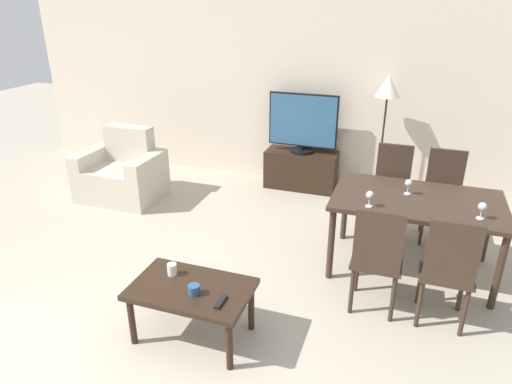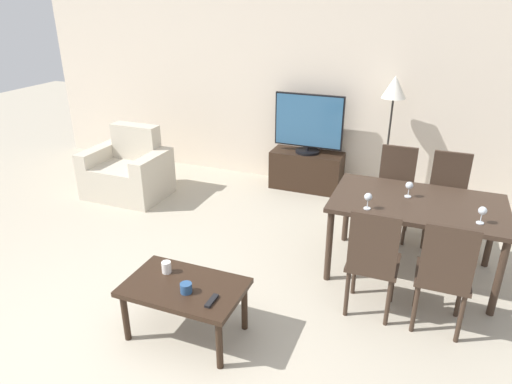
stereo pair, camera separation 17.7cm
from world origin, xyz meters
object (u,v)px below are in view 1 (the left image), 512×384
Objects in this scene: dining_chair_far at (443,192)px; coffee_table at (191,293)px; dining_chair_near at (377,256)px; wine_glass_right at (409,184)px; dining_table at (417,206)px; wine_glass_center at (482,208)px; wine_glass_left at (370,196)px; dining_chair_near_right at (448,268)px; floor_lamp at (387,95)px; armchair at (122,174)px; remote_primary at (221,302)px; cup_colored_far at (172,269)px; dining_chair_far_left at (391,185)px; tv_stand at (301,170)px; cup_white_near at (194,290)px; tv at (303,123)px.

coffee_table is at bearing -127.86° from dining_chair_far.
dining_chair_near reaches higher than wine_glass_right.
wine_glass_center is (0.49, -0.26, 0.18)m from dining_table.
wine_glass_right is (0.30, 0.39, 0.00)m from wine_glass_left.
wine_glass_left is 0.50m from wine_glass_right.
dining_chair_near_right is 2.58m from floor_lamp.
armchair reaches higher than remote_primary.
dining_chair_near is 10.41× the size of cup_colored_far.
coffee_table is 2.91m from dining_chair_far.
dining_chair_near_right is (0.26, -0.77, -0.13)m from dining_table.
remote_primary is 0.53m from cup_colored_far.
coffee_table is 9.65× the size of cup_colored_far.
dining_chair_far_left is (3.30, 0.20, 0.22)m from armchair.
wine_glass_left reaches higher than coffee_table.
dining_chair_near reaches higher than remote_primary.
dining_table reaches higher than tv_stand.
wine_glass_right is at bearing 56.07° from remote_primary.
cup_white_near is at bearing -132.44° from dining_table.
tv is 2.22m from wine_glass_left.
dining_chair_near is at bearing -108.84° from dining_chair_far.
wine_glass_center is at bearing -29.26° from wine_glass_right.
dining_table reaches higher than remote_primary.
armchair is at bearing 134.35° from coffee_table.
remote_primary is 2.08m from wine_glass_right.
wine_glass_left is at bearing -97.14° from dining_chair_far_left.
dining_chair_near is at bearing -145.86° from wine_glass_center.
coffee_table is 0.60× the size of dining_table.
dining_chair_far_left is at bearing 108.84° from dining_table.
wine_glass_right is at bearing 144.68° from dining_table.
wine_glass_center is at bearing 38.46° from remote_primary.
dining_chair_near is 0.61× the size of floor_lamp.
floor_lamp is 3.44m from cup_white_near.
wine_glass_right reaches higher than dining_table.
wine_glass_right is at bearing 48.19° from coffee_table.
dining_table is 0.54m from wine_glass_left.
floor_lamp is at bearing 71.07° from coffee_table.
dining_chair_far_left is 10.41× the size of cup_colored_far.
cup_colored_far is 2.53m from wine_glass_center.
floor_lamp is at bearing 103.45° from wine_glass_right.
cup_colored_far is (-0.26, -3.05, -0.40)m from tv.
floor_lamp is 1.97m from wine_glass_left.
armchair is 6.85× the size of wine_glass_center.
tv_stand is 1.95m from dining_chair_far.
floor_lamp is (1.01, -0.04, 0.44)m from tv.
dining_chair_far_left is at bearing 82.86° from wine_glass_left.
dining_chair_near_right is 1.00× the size of dining_chair_far_left.
cup_colored_far is (-1.47, -2.20, -0.04)m from dining_chair_far_left.
dining_chair_far is 6.60× the size of wine_glass_center.
dining_chair_far is at bearing -26.13° from tv.
floor_lamp reaches higher than dining_chair_far.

